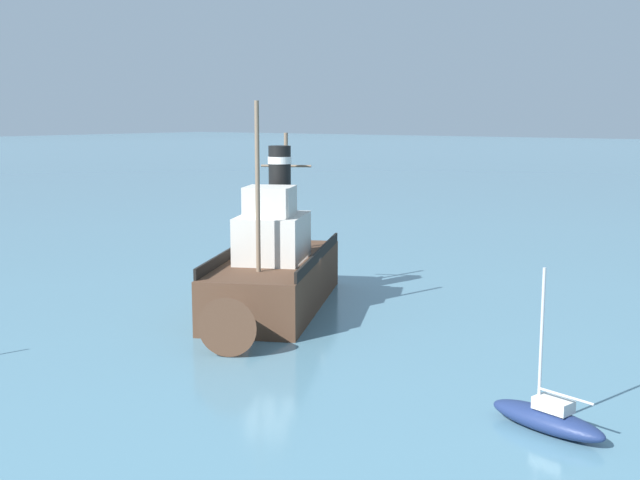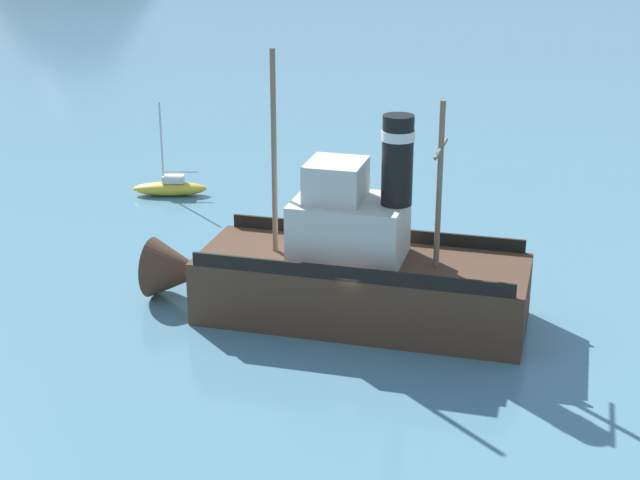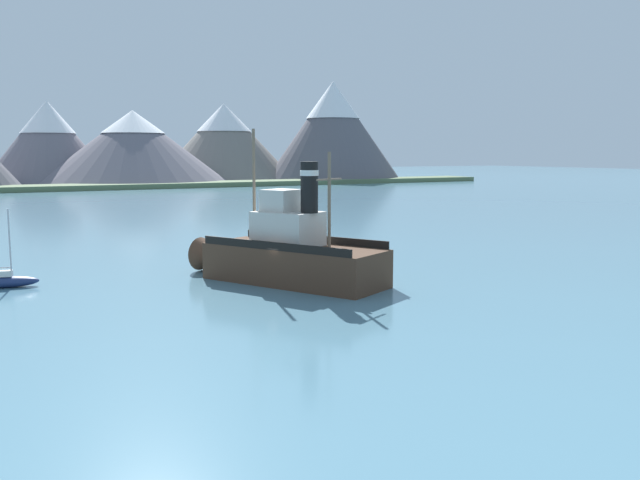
{
  "view_description": "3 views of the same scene",
  "coord_description": "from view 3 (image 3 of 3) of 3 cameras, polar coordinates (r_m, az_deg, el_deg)",
  "views": [
    {
      "loc": [
        -23.22,
        29.74,
        9.27
      ],
      "look_at": [
        -0.67,
        -1.37,
        3.28
      ],
      "focal_mm": 45.0,
      "sensor_mm": 36.0,
      "label": 1
    },
    {
      "loc": [
        -24.92,
        -20.69,
        15.42
      ],
      "look_at": [
        1.82,
        2.91,
        2.2
      ],
      "focal_mm": 55.0,
      "sensor_mm": 36.0,
      "label": 2
    },
    {
      "loc": [
        -18.36,
        -38.24,
        8.33
      ],
      "look_at": [
        1.79,
        -1.8,
        2.96
      ],
      "focal_mm": 38.0,
      "sensor_mm": 36.0,
      "label": 3
    }
  ],
  "objects": [
    {
      "name": "sailboat_navy",
      "position": [
        46.52,
        -24.9,
        -3.13
      ],
      "size": [
        3.95,
        1.97,
        4.9
      ],
      "color": "navy",
      "rests_on": "ground"
    },
    {
      "name": "ground_plane",
      "position": [
        43.23,
        -3.24,
        -3.77
      ],
      "size": [
        600.0,
        600.0,
        0.0
      ],
      "primitive_type": "plane",
      "color": "teal"
    },
    {
      "name": "sailboat_yellow",
      "position": [
        61.01,
        -4.99,
        -0.12
      ],
      "size": [
        3.35,
        3.57,
        4.9
      ],
      "color": "gold",
      "rests_on": "ground"
    },
    {
      "name": "old_tugboat",
      "position": [
        43.78,
        -2.82,
        -1.2
      ],
      "size": [
        9.41,
        14.4,
        9.9
      ],
      "color": "#4C3323",
      "rests_on": "ground"
    },
    {
      "name": "mountain_ridge",
      "position": [
        186.1,
        -21.0,
        8.31
      ],
      "size": [
        193.29,
        59.22,
        29.84
      ],
      "color": "#56545B",
      "rests_on": "ground"
    },
    {
      "name": "shoreline_strip",
      "position": [
        162.34,
        -22.47,
        4.07
      ],
      "size": [
        240.0,
        12.0,
        1.2
      ],
      "primitive_type": "cube",
      "color": "#5B704C",
      "rests_on": "ground"
    }
  ]
}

